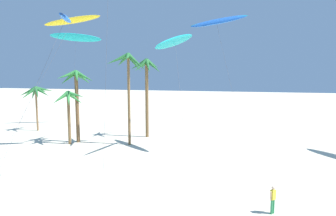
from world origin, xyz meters
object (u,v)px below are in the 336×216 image
at_px(flying_kite_6, 175,41).
at_px(person_near_left, 273,199).
at_px(palm_tree_1, 69,100).
at_px(flying_kite_1, 65,18).
at_px(flying_kite_4, 76,37).
at_px(flying_kite_3, 72,21).
at_px(palm_tree_0, 37,93).
at_px(palm_tree_3, 77,85).
at_px(palm_tree_4, 146,75).
at_px(flying_kite_5, 216,22).
at_px(palm_tree_2, 128,69).

height_order(flying_kite_6, person_near_left, flying_kite_6).
xyz_separation_m(palm_tree_1, flying_kite_6, (13.34, -0.15, 6.55)).
bearing_deg(flying_kite_1, flying_kite_6, 41.52).
bearing_deg(flying_kite_4, person_near_left, -39.23).
bearing_deg(flying_kite_3, palm_tree_0, 147.37).
relative_size(flying_kite_1, person_near_left, 8.07).
bearing_deg(palm_tree_1, palm_tree_3, 69.65).
bearing_deg(flying_kite_4, palm_tree_4, -21.72).
xyz_separation_m(flying_kite_3, person_near_left, (20.45, -10.13, -13.38)).
height_order(flying_kite_1, flying_kite_5, flying_kite_5).
height_order(palm_tree_4, flying_kite_4, flying_kite_4).
distance_m(palm_tree_0, flying_kite_3, 16.63).
height_order(palm_tree_1, palm_tree_2, palm_tree_2).
bearing_deg(person_near_left, palm_tree_3, 149.68).
height_order(palm_tree_4, flying_kite_5, flying_kite_5).
xyz_separation_m(palm_tree_0, flying_kite_4, (3.01, 6.21, 8.93)).
bearing_deg(flying_kite_5, flying_kite_3, -166.20).
height_order(flying_kite_3, person_near_left, flying_kite_3).
bearing_deg(person_near_left, flying_kite_5, 110.66).
distance_m(palm_tree_2, flying_kite_6, 7.00).
distance_m(flying_kite_1, flying_kite_5, 15.29).
bearing_deg(flying_kite_3, palm_tree_3, 120.94).
relative_size(palm_tree_1, person_near_left, 3.76).
bearing_deg(palm_tree_4, flying_kite_3, -124.40).
bearing_deg(palm_tree_3, flying_kite_1, -60.18).
height_order(flying_kite_4, flying_kite_6, flying_kite_4).
bearing_deg(flying_kite_3, palm_tree_1, 141.39).
height_order(palm_tree_0, palm_tree_3, palm_tree_3).
height_order(flying_kite_3, flying_kite_4, flying_kite_4).
xyz_separation_m(palm_tree_0, flying_kite_3, (11.95, -7.65, 8.66)).
height_order(flying_kite_1, person_near_left, flying_kite_1).
bearing_deg(palm_tree_1, flying_kite_3, -38.61).
bearing_deg(flying_kite_1, person_near_left, -14.59).
height_order(flying_kite_1, flying_kite_4, flying_kite_4).
height_order(flying_kite_3, flying_kite_6, flying_kite_3).
bearing_deg(palm_tree_2, palm_tree_1, -167.24).
xyz_separation_m(flying_kite_4, person_near_left, (29.39, -24.00, -13.65)).
relative_size(flying_kite_5, person_near_left, 8.42).
xyz_separation_m(palm_tree_4, flying_kite_3, (-5.54, -8.10, 5.95)).
bearing_deg(person_near_left, palm_tree_0, 151.23).
distance_m(palm_tree_1, flying_kite_3, 9.36).
bearing_deg(palm_tree_4, palm_tree_3, -143.81).
bearing_deg(palm_tree_0, palm_tree_3, -25.26).
bearing_deg(palm_tree_1, palm_tree_0, 148.76).
bearing_deg(palm_tree_0, palm_tree_4, 1.45).
bearing_deg(flying_kite_1, flying_kite_3, 119.25).
distance_m(palm_tree_0, flying_kite_4, 11.28).
xyz_separation_m(palm_tree_3, person_near_left, (22.13, -12.94, -6.24)).
distance_m(flying_kite_3, flying_kite_4, 16.50).
xyz_separation_m(palm_tree_4, flying_kite_5, (9.67, -4.36, 5.71)).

